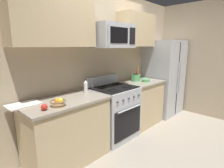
% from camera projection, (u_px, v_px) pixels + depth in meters
% --- Properties ---
extents(ground_plane, '(16.00, 16.00, 0.00)m').
position_uv_depth(ground_plane, '(144.00, 150.00, 2.85)').
color(ground_plane, gray).
extents(wall_back, '(8.00, 0.10, 2.60)m').
position_uv_depth(wall_back, '(99.00, 64.00, 3.28)').
color(wall_back, tan).
rests_on(wall_back, ground).
extents(counter_left, '(1.16, 0.64, 0.91)m').
position_uv_depth(counter_left, '(67.00, 131.00, 2.51)').
color(counter_left, tan).
rests_on(counter_left, ground).
extents(range_oven, '(0.76, 0.68, 1.09)m').
position_uv_depth(range_oven, '(114.00, 112.00, 3.19)').
color(range_oven, '#B2B5BA').
rests_on(range_oven, ground).
extents(counter_right, '(0.88, 0.64, 0.91)m').
position_uv_depth(counter_right, '(141.00, 102.00, 3.78)').
color(counter_right, tan).
rests_on(counter_right, ground).
extents(refrigerator, '(0.88, 0.75, 1.75)m').
position_uv_depth(refrigerator, '(164.00, 78.00, 4.32)').
color(refrigerator, '#B2B5BA').
rests_on(refrigerator, ground).
extents(wall_right, '(0.10, 8.00, 2.60)m').
position_uv_depth(wall_right, '(201.00, 60.00, 4.18)').
color(wall_right, tan).
rests_on(wall_right, ground).
extents(microwave, '(0.72, 0.44, 0.39)m').
position_uv_depth(microwave, '(113.00, 36.00, 2.93)').
color(microwave, '#B2B5BA').
extents(upper_cabinets_left, '(1.15, 0.34, 0.64)m').
position_uv_depth(upper_cabinets_left, '(53.00, 22.00, 2.31)').
color(upper_cabinets_left, tan).
extents(upper_cabinets_right, '(0.87, 0.34, 0.64)m').
position_uv_depth(upper_cabinets_right, '(137.00, 30.00, 3.59)').
color(upper_cabinets_right, tan).
extents(utensil_crock, '(0.19, 0.19, 0.32)m').
position_uv_depth(utensil_crock, '(136.00, 77.00, 3.71)').
color(utensil_crock, '#59AD66').
rests_on(utensil_crock, counter_right).
extents(fruit_basket, '(0.19, 0.19, 0.10)m').
position_uv_depth(fruit_basket, '(59.00, 102.00, 2.17)').
color(fruit_basket, brown).
rests_on(fruit_basket, counter_left).
extents(apple_loose, '(0.08, 0.08, 0.08)m').
position_uv_depth(apple_loose, '(44.00, 107.00, 2.03)').
color(apple_loose, red).
rests_on(apple_loose, counter_left).
extents(cutting_board, '(0.40, 0.28, 0.02)m').
position_uv_depth(cutting_board, '(24.00, 105.00, 2.20)').
color(cutting_board, silver).
rests_on(cutting_board, counter_left).
extents(bottle_vinegar, '(0.06, 0.06, 0.22)m').
position_uv_depth(bottle_vinegar, '(86.00, 86.00, 2.76)').
color(bottle_vinegar, silver).
rests_on(bottle_vinegar, counter_left).
extents(prep_bowl, '(0.16, 0.16, 0.06)m').
position_uv_depth(prep_bowl, '(146.00, 80.00, 3.62)').
color(prep_bowl, '#59AD66').
rests_on(prep_bowl, counter_right).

